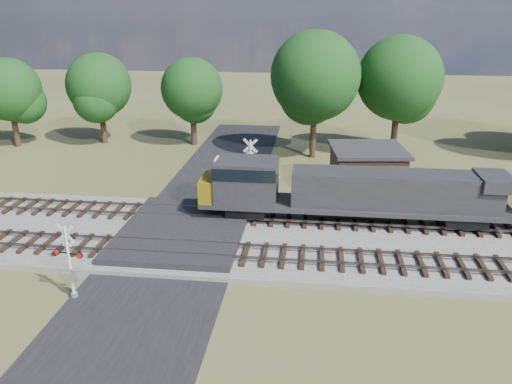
# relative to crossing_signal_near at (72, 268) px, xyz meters

# --- Properties ---
(ground) EXTENTS (160.00, 160.00, 0.00)m
(ground) POSITION_rel_crossing_signal_near_xyz_m (3.24, 6.57, -1.54)
(ground) COLOR #474B28
(ground) RESTS_ON ground
(ballast_bed) EXTENTS (140.00, 10.00, 0.30)m
(ballast_bed) POSITION_rel_crossing_signal_near_xyz_m (13.24, 7.07, -1.39)
(ballast_bed) COLOR gray
(ballast_bed) RESTS_ON ground
(road) EXTENTS (7.00, 60.00, 0.08)m
(road) POSITION_rel_crossing_signal_near_xyz_m (3.24, 6.57, -1.50)
(road) COLOR black
(road) RESTS_ON ground
(crossing_panel) EXTENTS (7.00, 9.00, 0.62)m
(crossing_panel) POSITION_rel_crossing_signal_near_xyz_m (3.24, 7.07, -1.23)
(crossing_panel) COLOR #262628
(crossing_panel) RESTS_ON ground
(track_near) EXTENTS (140.00, 2.60, 0.33)m
(track_near) POSITION_rel_crossing_signal_near_xyz_m (6.36, 4.57, -1.13)
(track_near) COLOR black
(track_near) RESTS_ON ballast_bed
(track_far) EXTENTS (140.00, 2.60, 0.33)m
(track_far) POSITION_rel_crossing_signal_near_xyz_m (6.36, 9.57, -1.13)
(track_far) COLOR black
(track_far) RESTS_ON ballast_bed
(crossing_signal_near) EXTENTS (1.48, 0.41, 3.71)m
(crossing_signal_near) POSITION_rel_crossing_signal_near_xyz_m (0.00, 0.00, 0.00)
(crossing_signal_near) COLOR silver
(crossing_signal_near) RESTS_ON ground
(crossing_signal_far) EXTENTS (1.65, 0.36, 4.09)m
(crossing_signal_far) POSITION_rel_crossing_signal_near_xyz_m (6.12, 14.60, 0.16)
(crossing_signal_far) COLOR silver
(crossing_signal_far) RESTS_ON ground
(equipment_shed) EXTENTS (5.56, 5.56, 3.42)m
(equipment_shed) POSITION_rel_crossing_signal_near_xyz_m (14.35, 15.54, 0.19)
(equipment_shed) COLOR #46321E
(equipment_shed) RESTS_ON ground
(treeline) EXTENTS (78.03, 12.30, 10.98)m
(treeline) POSITION_rel_crossing_signal_near_xyz_m (12.76, 26.72, 4.77)
(treeline) COLOR black
(treeline) RESTS_ON ground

